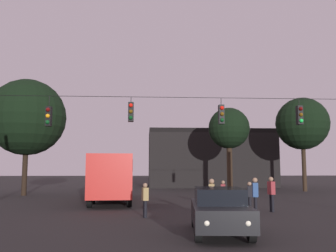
{
  "coord_description": "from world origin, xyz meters",
  "views": [
    {
      "loc": [
        -1.29,
        -5.05,
        2.19
      ],
      "look_at": [
        0.06,
        17.77,
        4.83
      ],
      "focal_mm": 39.34,
      "sensor_mm": 36.0,
      "label": 1
    }
  ],
  "objects_px": {
    "pedestrian_crossing_left": "(145,198)",
    "pedestrian_far_side": "(223,193)",
    "car_near_right": "(219,210)",
    "tree_behind_building": "(302,124)",
    "city_bus": "(112,173)",
    "pedestrian_trailing": "(212,195)",
    "tree_right_far": "(229,129)",
    "tree_left_silhouette": "(27,117)",
    "pedestrian_near_bus": "(250,195)",
    "pedestrian_crossing_center": "(255,194)",
    "pedestrian_crossing_right": "(271,192)"
  },
  "relations": [
    {
      "from": "pedestrian_trailing",
      "to": "tree_right_far",
      "type": "xyz_separation_m",
      "value": [
        4.9,
        17.78,
        4.96
      ]
    },
    {
      "from": "pedestrian_trailing",
      "to": "city_bus",
      "type": "bearing_deg",
      "value": 120.91
    },
    {
      "from": "car_near_right",
      "to": "tree_behind_building",
      "type": "distance_m",
      "value": 26.46
    },
    {
      "from": "pedestrian_crossing_center",
      "to": "pedestrian_near_bus",
      "type": "xyz_separation_m",
      "value": [
        0.19,
        1.61,
        -0.16
      ]
    },
    {
      "from": "pedestrian_trailing",
      "to": "tree_left_silhouette",
      "type": "bearing_deg",
      "value": 132.15
    },
    {
      "from": "city_bus",
      "to": "pedestrian_crossing_left",
      "type": "xyz_separation_m",
      "value": [
        2.27,
        -8.72,
        -1.01
      ]
    },
    {
      "from": "pedestrian_far_side",
      "to": "tree_right_far",
      "type": "distance_m",
      "value": 15.07
    },
    {
      "from": "pedestrian_near_bus",
      "to": "tree_right_far",
      "type": "distance_m",
      "value": 16.78
    },
    {
      "from": "pedestrian_crossing_right",
      "to": "tree_left_silhouette",
      "type": "xyz_separation_m",
      "value": [
        -16.3,
        12.31,
        5.41
      ]
    },
    {
      "from": "pedestrian_crossing_center",
      "to": "pedestrian_far_side",
      "type": "bearing_deg",
      "value": 101.5
    },
    {
      "from": "pedestrian_crossing_left",
      "to": "tree_left_silhouette",
      "type": "distance_m",
      "value": 18.13
    },
    {
      "from": "city_bus",
      "to": "pedestrian_trailing",
      "type": "distance_m",
      "value": 10.32
    },
    {
      "from": "pedestrian_crossing_left",
      "to": "pedestrian_far_side",
      "type": "bearing_deg",
      "value": 42.09
    },
    {
      "from": "car_near_right",
      "to": "tree_behind_building",
      "type": "relative_size",
      "value": 0.49
    },
    {
      "from": "tree_left_silhouette",
      "to": "tree_right_far",
      "type": "xyz_separation_m",
      "value": [
        17.79,
        3.54,
        -0.48
      ]
    },
    {
      "from": "pedestrian_near_bus",
      "to": "pedestrian_trailing",
      "type": "height_order",
      "value": "pedestrian_trailing"
    },
    {
      "from": "pedestrian_crossing_left",
      "to": "pedestrian_trailing",
      "type": "height_order",
      "value": "pedestrian_trailing"
    },
    {
      "from": "tree_left_silhouette",
      "to": "pedestrian_crossing_center",
      "type": "bearing_deg",
      "value": -42.69
    },
    {
      "from": "tree_behind_building",
      "to": "city_bus",
      "type": "bearing_deg",
      "value": -151.68
    },
    {
      "from": "pedestrian_crossing_left",
      "to": "tree_left_silhouette",
      "type": "xyz_separation_m",
      "value": [
        -9.89,
        14.14,
        5.56
      ]
    },
    {
      "from": "pedestrian_near_bus",
      "to": "tree_left_silhouette",
      "type": "distance_m",
      "value": 20.29
    },
    {
      "from": "city_bus",
      "to": "tree_right_far",
      "type": "height_order",
      "value": "tree_right_far"
    },
    {
      "from": "pedestrian_trailing",
      "to": "tree_behind_building",
      "type": "distance_m",
      "value": 22.76
    },
    {
      "from": "city_bus",
      "to": "pedestrian_far_side",
      "type": "bearing_deg",
      "value": -35.63
    },
    {
      "from": "pedestrian_trailing",
      "to": "pedestrian_far_side",
      "type": "relative_size",
      "value": 1.14
    },
    {
      "from": "pedestrian_far_side",
      "to": "tree_left_silhouette",
      "type": "bearing_deg",
      "value": 144.46
    },
    {
      "from": "pedestrian_crossing_left",
      "to": "pedestrian_crossing_right",
      "type": "relative_size",
      "value": 0.87
    },
    {
      "from": "pedestrian_crossing_left",
      "to": "pedestrian_crossing_center",
      "type": "distance_m",
      "value": 5.13
    },
    {
      "from": "pedestrian_crossing_right",
      "to": "pedestrian_near_bus",
      "type": "bearing_deg",
      "value": 176.09
    },
    {
      "from": "tree_behind_building",
      "to": "tree_right_far",
      "type": "bearing_deg",
      "value": -175.99
    },
    {
      "from": "pedestrian_crossing_center",
      "to": "pedestrian_far_side",
      "type": "distance_m",
      "value": 3.73
    },
    {
      "from": "city_bus",
      "to": "car_near_right",
      "type": "distance_m",
      "value": 13.85
    },
    {
      "from": "pedestrian_crossing_center",
      "to": "tree_right_far",
      "type": "relative_size",
      "value": 0.22
    },
    {
      "from": "pedestrian_crossing_center",
      "to": "tree_behind_building",
      "type": "bearing_deg",
      "value": 60.32
    },
    {
      "from": "pedestrian_crossing_center",
      "to": "pedestrian_near_bus",
      "type": "bearing_deg",
      "value": 83.3
    },
    {
      "from": "tree_behind_building",
      "to": "pedestrian_far_side",
      "type": "bearing_deg",
      "value": -127.53
    },
    {
      "from": "car_near_right",
      "to": "pedestrian_far_side",
      "type": "bearing_deg",
      "value": 77.24
    },
    {
      "from": "pedestrian_trailing",
      "to": "tree_behind_building",
      "type": "relative_size",
      "value": 0.19
    },
    {
      "from": "pedestrian_crossing_left",
      "to": "tree_left_silhouette",
      "type": "relative_size",
      "value": 0.16
    },
    {
      "from": "pedestrian_crossing_left",
      "to": "pedestrian_far_side",
      "type": "relative_size",
      "value": 1.02
    },
    {
      "from": "pedestrian_far_side",
      "to": "pedestrian_crossing_left",
      "type": "bearing_deg",
      "value": -137.91
    },
    {
      "from": "car_near_right",
      "to": "tree_left_silhouette",
      "type": "bearing_deg",
      "value": 124.04
    },
    {
      "from": "car_near_right",
      "to": "pedestrian_far_side",
      "type": "distance_m",
      "value": 8.39
    },
    {
      "from": "pedestrian_crossing_left",
      "to": "tree_left_silhouette",
      "type": "bearing_deg",
      "value": 124.95
    },
    {
      "from": "pedestrian_trailing",
      "to": "tree_right_far",
      "type": "distance_m",
      "value": 19.1
    },
    {
      "from": "car_near_right",
      "to": "city_bus",
      "type": "bearing_deg",
      "value": 110.34
    },
    {
      "from": "pedestrian_far_side",
      "to": "tree_left_silhouette",
      "type": "xyz_separation_m",
      "value": [
        -14.26,
        10.19,
        5.58
      ]
    },
    {
      "from": "pedestrian_near_bus",
      "to": "tree_behind_building",
      "type": "distance_m",
      "value": 19.96
    },
    {
      "from": "pedestrian_near_bus",
      "to": "pedestrian_trailing",
      "type": "distance_m",
      "value": 3.06
    },
    {
      "from": "car_near_right",
      "to": "tree_right_far",
      "type": "relative_size",
      "value": 0.56
    }
  ]
}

